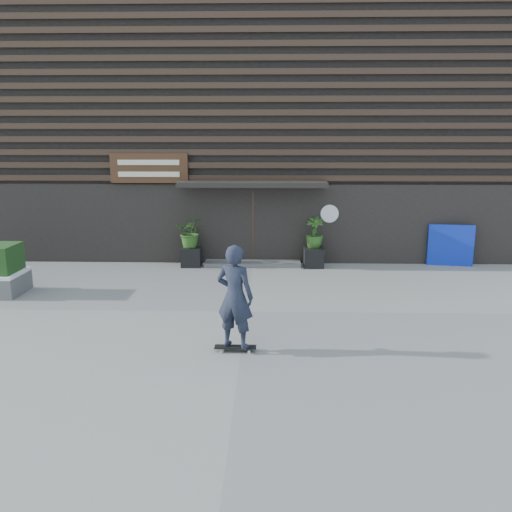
{
  "coord_description": "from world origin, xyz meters",
  "views": [
    {
      "loc": [
        0.52,
        -11.57,
        3.88
      ],
      "look_at": [
        0.2,
        0.95,
        1.1
      ],
      "focal_mm": 37.04,
      "sensor_mm": 36.0,
      "label": 1
    }
  ],
  "objects_px": {
    "blue_tarp": "(451,245)",
    "skateboarder": "(235,297)",
    "planter_pot_right": "(314,257)",
    "planter_pot_left": "(192,257)"
  },
  "relations": [
    {
      "from": "planter_pot_right",
      "to": "blue_tarp",
      "type": "height_order",
      "value": "blue_tarp"
    },
    {
      "from": "planter_pot_left",
      "to": "blue_tarp",
      "type": "bearing_deg",
      "value": 2.13
    },
    {
      "from": "planter_pot_right",
      "to": "skateboarder",
      "type": "height_order",
      "value": "skateboarder"
    },
    {
      "from": "planter_pot_left",
      "to": "skateboarder",
      "type": "bearing_deg",
      "value": -75.06
    },
    {
      "from": "blue_tarp",
      "to": "skateboarder",
      "type": "relative_size",
      "value": 0.67
    },
    {
      "from": "planter_pot_left",
      "to": "blue_tarp",
      "type": "distance_m",
      "value": 8.09
    },
    {
      "from": "planter_pot_right",
      "to": "skateboarder",
      "type": "bearing_deg",
      "value": -106.58
    },
    {
      "from": "planter_pot_left",
      "to": "blue_tarp",
      "type": "height_order",
      "value": "blue_tarp"
    },
    {
      "from": "blue_tarp",
      "to": "skateboarder",
      "type": "height_order",
      "value": "skateboarder"
    },
    {
      "from": "planter_pot_right",
      "to": "blue_tarp",
      "type": "distance_m",
      "value": 4.3
    }
  ]
}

